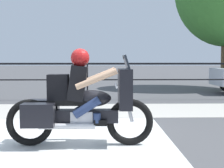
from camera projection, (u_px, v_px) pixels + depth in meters
The scene contains 5 objects.
ground_plane at pixel (72, 142), 5.60m from camera, with size 120.00×120.00×0.00m, color #4C4C4F.
sidewalk_band at pixel (84, 110), 8.99m from camera, with size 44.00×2.40×0.01m, color #B7B2A8.
crosswalk_band at pixel (55, 145), 5.40m from camera, with size 3.76×6.00×0.01m, color silver.
fence_railing at pixel (87, 71), 11.07m from camera, with size 36.00×0.05×1.22m.
motorcycle at pixel (80, 102), 5.32m from camera, with size 2.30×0.76×1.52m.
Camera 1 is at (0.52, -5.53, 1.36)m, focal length 55.00 mm.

